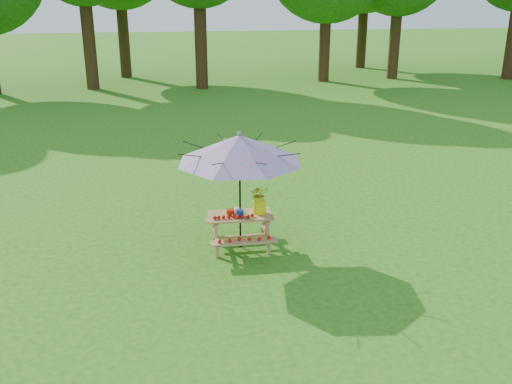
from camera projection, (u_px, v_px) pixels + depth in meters
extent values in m
cube|color=#A26C49|center=(240.00, 215.00, 10.66)|extent=(1.20, 0.62, 0.04)
cube|color=#A26C49|center=(244.00, 242.00, 10.24)|extent=(1.20, 0.22, 0.04)
cube|color=#A26C49|center=(237.00, 219.00, 11.27)|extent=(1.20, 0.22, 0.04)
cylinder|color=black|center=(240.00, 192.00, 10.50)|extent=(0.04, 0.04, 2.25)
cone|color=teal|center=(240.00, 148.00, 10.22)|extent=(2.82, 2.82, 0.49)
sphere|color=teal|center=(239.00, 134.00, 10.12)|extent=(0.08, 0.08, 0.08)
cube|color=#B1240E|center=(230.00, 212.00, 10.63)|extent=(0.14, 0.12, 0.10)
cylinder|color=#132D9D|center=(240.00, 213.00, 10.53)|extent=(0.13, 0.13, 0.13)
cube|color=white|center=(238.00, 210.00, 10.77)|extent=(0.13, 0.13, 0.07)
cylinder|color=#FEF20D|center=(259.00, 207.00, 10.68)|extent=(0.25, 0.25, 0.25)
imported|color=gold|center=(259.00, 194.00, 10.60)|extent=(0.35, 0.31, 0.37)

